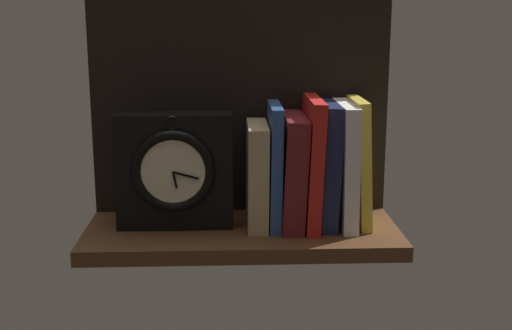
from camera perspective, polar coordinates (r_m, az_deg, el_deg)
ground_plane at (r=115.76cm, az=-1.19°, el=-5.90°), size 53.34×22.49×2.50cm
back_panel at (r=121.37cm, az=-1.34°, el=4.86°), size 53.34×1.20×38.11cm
book_tan_shortstories at (r=114.77cm, az=0.10°, el=-0.83°), size 3.52×13.71×17.62cm
book_blue_modern at (r=114.55cm, az=1.57°, el=-0.02°), size 2.18×13.70×20.88cm
book_maroon_dawkins at (r=115.03cm, az=3.10°, el=-0.48°), size 4.45×15.53×19.06cm
book_red_requiem at (r=115.05cm, az=4.73°, el=0.26°), size 3.06×16.40×21.96cm
book_navy_bierce at (r=115.53cm, az=6.12°, el=0.06°), size 3.62×13.42×21.12cm
book_white_catcher at (r=116.00cm, az=7.56°, el=0.07°), size 2.71×15.31×21.03cm
book_yellow_seinlanguage at (r=116.37cm, az=8.77°, el=0.25°), size 2.96×12.34×21.80cm
framed_clock at (r=113.61cm, az=-6.95°, el=-0.49°), size 19.63×6.44×19.63cm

